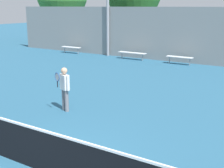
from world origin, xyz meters
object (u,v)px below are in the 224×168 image
object	(u,v)px
tennis_player	(65,87)
bench_courtside_far	(132,53)
bench_adjacent_court	(71,48)
bench_courtside_near	(180,57)
tennis_net	(42,151)

from	to	relation	value
tennis_player	bench_courtside_far	distance (m)	11.42
bench_courtside_far	bench_adjacent_court	xyz separation A→B (m)	(-5.52, 0.00, -0.00)
tennis_player	bench_courtside_near	xyz separation A→B (m)	(0.08, 10.90, -0.44)
tennis_net	bench_courtside_far	bearing A→B (deg)	111.94
bench_courtside_far	tennis_player	bearing A→B (deg)	-72.71
bench_courtside_near	bench_adjacent_court	xyz separation A→B (m)	(-8.99, 0.00, 0.00)
tennis_net	tennis_player	size ratio (longest dim) A/B	7.81
bench_courtside_near	bench_adjacent_court	bearing A→B (deg)	180.00
tennis_player	bench_adjacent_court	world-z (taller)	tennis_player
bench_courtside_near	bench_adjacent_court	size ratio (longest dim) A/B	0.99
tennis_player	bench_adjacent_court	bearing A→B (deg)	148.06
tennis_net	bench_adjacent_court	xyz separation A→B (m)	(-11.32, 14.39, -0.08)
bench_courtside_near	bench_adjacent_court	distance (m)	8.99
tennis_net	bench_courtside_near	bearing A→B (deg)	99.16
bench_adjacent_court	bench_courtside_near	bearing A→B (deg)	0.00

